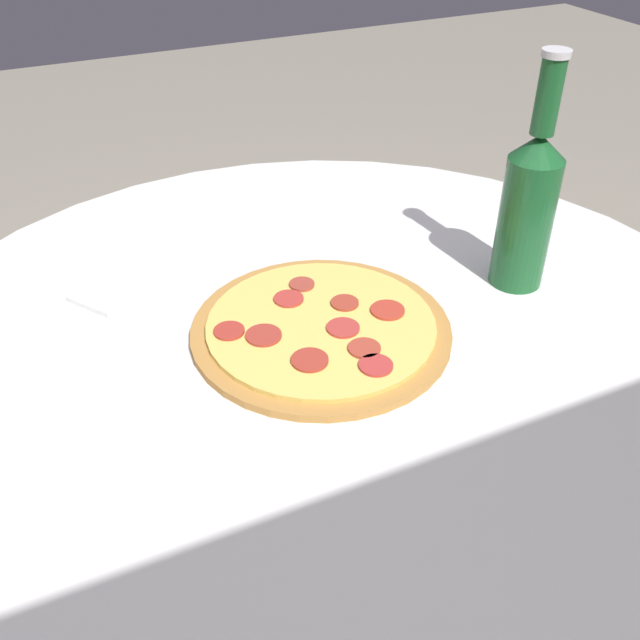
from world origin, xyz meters
The scene contains 4 objects.
table centered at (0.00, 0.00, 0.55)m, with size 1.09×1.09×0.71m.
pizza centered at (0.00, -0.02, 0.72)m, with size 0.31×0.31×0.02m.
beer_bottle centered at (-0.29, -0.02, 0.83)m, with size 0.07×0.07×0.30m.
napkin centered at (0.20, -0.23, 0.72)m, with size 0.14×0.13×0.01m.
Camera 1 is at (0.30, 0.60, 1.23)m, focal length 40.00 mm.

